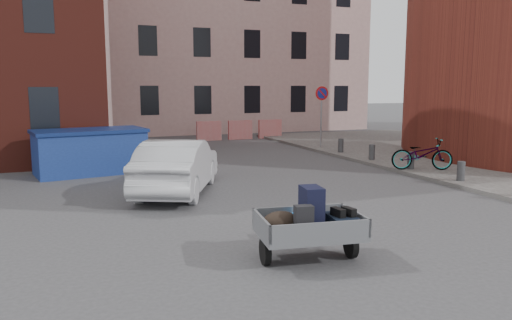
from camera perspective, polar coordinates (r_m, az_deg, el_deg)
name	(u,v)px	position (r m, az deg, el deg)	size (l,w,h in m)	color
ground	(285,214)	(11.01, 3.35, -6.17)	(120.00, 120.00, 0.00)	#38383A
sidewalk	(490,161)	(20.07, 25.18, -0.14)	(9.00, 24.00, 0.12)	#474442
building_pink	(231,20)	(33.63, -2.93, 15.64)	(16.00, 8.00, 14.00)	#BB9490
no_parking_sign	(322,104)	(21.84, 7.51, 6.37)	(0.60, 0.09, 2.65)	gray
bollards	(411,160)	(16.90, 17.28, -0.04)	(0.22, 9.02, 0.55)	#3A3A3D
barriers	(240,130)	(26.25, -1.80, 3.46)	(4.70, 0.18, 1.00)	red
trailer	(309,224)	(8.00, 6.03, -7.31)	(1.74, 1.90, 1.20)	black
dumpster	(90,151)	(16.78, -18.42, 0.96)	(3.65, 2.33, 1.42)	navy
silver_car	(178,166)	(13.20, -8.93, -0.68)	(1.49, 4.28, 1.41)	#B7B9BF
bicycle	(422,154)	(16.78, 18.44, 0.64)	(0.67, 1.92, 1.01)	black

